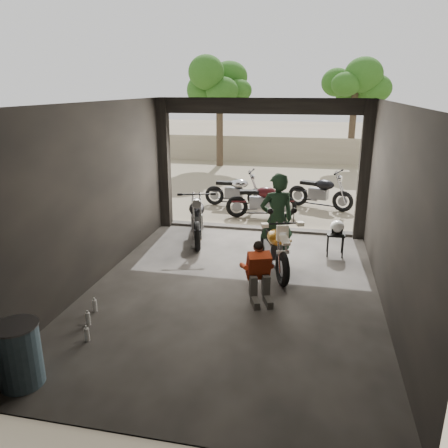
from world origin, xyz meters
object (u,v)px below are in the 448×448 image
at_px(main_bike, 274,243).
at_px(mechanic, 260,275).
at_px(rider, 277,220).
at_px(outside_bike_b, 261,197).
at_px(outside_bike_a, 236,188).
at_px(helmet, 337,227).
at_px(sign_post, 403,159).
at_px(left_bike, 197,214).
at_px(stool, 336,236).
at_px(outside_bike_c, 320,189).
at_px(oil_drum, 19,356).

relative_size(main_bike, mechanic, 1.77).
bearing_deg(rider, outside_bike_b, -100.91).
relative_size(outside_bike_a, mechanic, 1.66).
relative_size(helmet, sign_post, 0.12).
relative_size(left_bike, sign_post, 0.71).
bearing_deg(main_bike, stool, 22.67).
xyz_separation_m(outside_bike_c, mechanic, (-0.96, -6.19, -0.09)).
xyz_separation_m(rider, oil_drum, (-2.61, -4.39, -0.54)).
bearing_deg(stool, outside_bike_c, 94.97).
height_order(stool, oil_drum, oil_drum).
bearing_deg(outside_bike_a, rider, -157.16).
height_order(outside_bike_c, mechanic, outside_bike_c).
height_order(rider, sign_post, sign_post).
bearing_deg(rider, left_bike, -52.95).
distance_m(main_bike, outside_bike_b, 3.66).
height_order(main_bike, stool, main_bike).
bearing_deg(sign_post, main_bike, -125.93).
relative_size(left_bike, mechanic, 1.88).
xyz_separation_m(outside_bike_b, helmet, (1.91, -2.50, 0.08)).
relative_size(rider, helmet, 6.11).
xyz_separation_m(left_bike, mechanic, (1.84, -2.79, -0.13)).
bearing_deg(outside_bike_a, left_bike, 176.09).
height_order(outside_bike_a, outside_bike_b, outside_bike_b).
xyz_separation_m(stool, oil_drum, (-3.80, -5.11, -0.03)).
distance_m(main_bike, helmet, 1.62).
distance_m(rider, mechanic, 1.74).
relative_size(main_bike, helmet, 5.70).
height_order(outside_bike_c, helmet, outside_bike_c).
height_order(main_bike, mechanic, main_bike).
height_order(outside_bike_c, stool, outside_bike_c).
height_order(mechanic, helmet, mechanic).
distance_m(mechanic, oil_drum, 3.69).
distance_m(main_bike, outside_bike_a, 4.88).
bearing_deg(oil_drum, sign_post, 53.89).
distance_m(left_bike, outside_bike_c, 4.40).
bearing_deg(outside_bike_a, sign_post, -104.85).
relative_size(outside_bike_a, helmet, 5.35).
distance_m(oil_drum, sign_post, 9.16).
distance_m(mechanic, sign_post, 5.56).
height_order(left_bike, outside_bike_a, left_bike).
height_order(main_bike, outside_bike_a, main_bike).
bearing_deg(outside_bike_c, main_bike, -170.72).
xyz_separation_m(main_bike, oil_drum, (-2.61, -4.03, -0.18)).
relative_size(stool, oil_drum, 0.63).
distance_m(left_bike, sign_post, 5.14).
xyz_separation_m(outside_bike_a, sign_post, (4.33, -1.32, 1.23)).
xyz_separation_m(left_bike, outside_bike_a, (0.33, 3.14, -0.07)).
bearing_deg(left_bike, outside_bike_b, 43.69).
xyz_separation_m(outside_bike_b, sign_post, (3.43, -0.31, 1.22)).
height_order(rider, oil_drum, rider).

